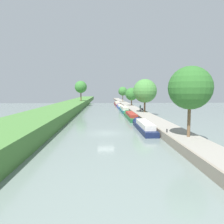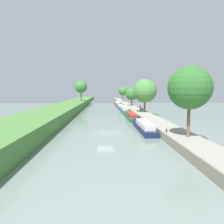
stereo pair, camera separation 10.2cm
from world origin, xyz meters
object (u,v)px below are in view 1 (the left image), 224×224
person_walking (140,108)px  park_bench (142,109)px  mooring_bollard_near (167,131)px  narrowboat_navy (144,126)px  mooring_bollard_far (120,101)px  narrowboat_teal (124,109)px  narrowboat_blue (120,106)px  narrowboat_maroon (117,104)px  narrowboat_green (130,116)px

person_walking → park_bench: (1.20, 3.66, -0.53)m
mooring_bollard_near → narrowboat_navy: bearing=103.3°
mooring_bollard_far → park_bench: park_bench is taller
mooring_bollard_near → mooring_bollard_far: same height
narrowboat_teal → mooring_bollard_far: size_ratio=31.34×
narrowboat_navy → narrowboat_blue: size_ratio=0.95×
mooring_bollard_near → park_bench: (2.88, 33.06, 0.12)m
person_walking → park_bench: size_ratio=1.11×
narrowboat_teal → mooring_bollard_near: size_ratio=31.34×
narrowboat_navy → narrowboat_blue: 46.44m
narrowboat_navy → park_bench: narrowboat_navy is taller
person_walking → mooring_bollard_far: size_ratio=3.69×
narrowboat_maroon → mooring_bollard_near: narrowboat_maroon is taller
mooring_bollard_near → park_bench: bearing=85.0°
mooring_bollard_far → park_bench: 44.01m
narrowboat_maroon → mooring_bollard_far: size_ratio=37.64×
narrowboat_navy → person_walking: bearing=81.4°
narrowboat_maroon → person_walking: 40.11m
narrowboat_maroon → mooring_bollard_far: (1.96, 7.66, 0.61)m
mooring_bollard_near → mooring_bollard_far: (0.00, 76.98, 0.00)m
narrowboat_teal → narrowboat_blue: bearing=90.1°
narrowboat_navy → park_bench: size_ratio=8.42×
narrowboat_navy → mooring_bollard_near: narrowboat_navy is taller
person_walking → mooring_bollard_near: person_walking is taller
narrowboat_blue → mooring_bollard_far: 23.47m
narrowboat_teal → mooring_bollard_far: (1.89, 39.01, 0.55)m
narrowboat_navy → narrowboat_maroon: (-0.27, 62.16, -0.01)m
narrowboat_navy → mooring_bollard_near: 7.38m
narrowboat_blue → narrowboat_teal: bearing=-89.9°
narrowboat_blue → park_bench: size_ratio=8.88×
narrowboat_navy → narrowboat_maroon: bearing=90.2°
park_bench → narrowboat_navy: bearing=-100.0°
narrowboat_navy → person_walking: 22.53m
park_bench → mooring_bollard_far: bearing=93.8°
narrowboat_navy → narrowboat_maroon: 62.17m
narrowboat_maroon → park_bench: (4.84, -36.26, 0.74)m
narrowboat_teal → person_walking: bearing=-67.4°
narrowboat_navy → mooring_bollard_far: (1.70, 69.82, 0.60)m
narrowboat_teal → mooring_bollard_near: narrowboat_teal is taller
narrowboat_green → mooring_bollard_far: mooring_bollard_far is taller
narrowboat_maroon → person_walking: bearing=-84.8°
mooring_bollard_far → park_bench: (2.88, -43.92, 0.12)m
narrowboat_navy → mooring_bollard_far: narrowboat_navy is taller
mooring_bollard_near → mooring_bollard_far: bearing=90.0°
narrowboat_maroon → person_walking: person_walking is taller
narrowboat_green → mooring_bollard_far: 54.88m
person_walking → mooring_bollard_far: (-1.68, 47.58, -0.65)m
person_walking → park_bench: bearing=71.9°
narrowboat_blue → mooring_bollard_far: bearing=85.3°
narrowboat_teal → mooring_bollard_far: 39.06m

